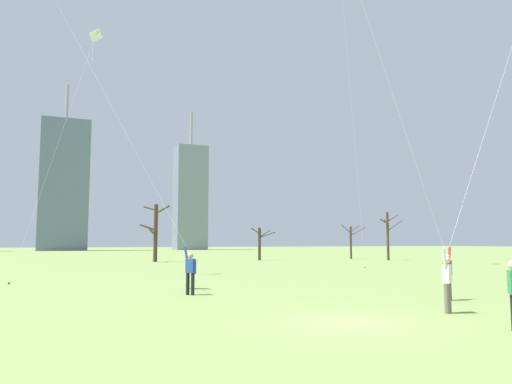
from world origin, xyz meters
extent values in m
plane|color=#7A934C|center=(0.00, 0.00, 0.00)|extent=(400.00, 400.00, 0.00)
cylinder|color=black|center=(5.89, 2.76, 0.42)|extent=(0.14, 0.14, 0.85)
cylinder|color=black|center=(6.09, 2.85, 0.42)|extent=(0.14, 0.14, 0.85)
cube|color=red|center=(5.99, 2.81, 1.12)|extent=(0.39, 0.32, 0.54)
sphere|color=beige|center=(5.99, 2.81, 1.51)|extent=(0.22, 0.22, 0.22)
cylinder|color=red|center=(5.79, 2.73, 1.09)|extent=(0.09, 0.09, 0.55)
cylinder|color=red|center=(6.18, 2.89, 1.59)|extent=(0.22, 0.16, 0.56)
cylinder|color=silver|center=(11.05, 4.13, 9.72)|extent=(9.76, 2.50, 15.76)
cylinder|color=#726656|center=(3.68, 0.41, 0.42)|extent=(0.14, 0.14, 0.85)
cylinder|color=#726656|center=(3.49, 0.29, 0.42)|extent=(0.14, 0.14, 0.85)
cube|color=white|center=(3.59, 0.35, 1.12)|extent=(0.39, 0.35, 0.54)
sphere|color=beige|center=(3.59, 0.35, 1.51)|extent=(0.22, 0.22, 0.22)
cylinder|color=white|center=(3.76, 0.47, 1.09)|extent=(0.09, 0.09, 0.55)
cylinder|color=white|center=(3.41, 0.24, 1.59)|extent=(0.22, 0.18, 0.56)
cylinder|color=black|center=(-1.79, 8.02, 0.42)|extent=(0.14, 0.14, 0.85)
cylinder|color=black|center=(-1.94, 8.18, 0.42)|extent=(0.14, 0.14, 0.85)
cube|color=#2D4CA5|center=(-1.87, 8.10, 1.12)|extent=(0.38, 0.38, 0.54)
sphere|color=tan|center=(-1.87, 8.10, 1.51)|extent=(0.22, 0.22, 0.22)
cylinder|color=#2D4CA5|center=(-1.72, 7.95, 1.09)|extent=(0.09, 0.09, 0.55)
cylinder|color=#2D4CA5|center=(-2.01, 8.25, 1.59)|extent=(0.20, 0.21, 0.56)
cylinder|color=silver|center=(-4.74, 10.03, 7.57)|extent=(5.48, 3.58, 11.46)
cylinder|color=#338C4C|center=(2.86, -2.42, 1.09)|extent=(0.09, 0.09, 0.55)
cylinder|color=silver|center=(16.77, 24.40, 14.67)|extent=(0.86, 4.29, 29.26)
cylinder|color=#3F3833|center=(16.34, 22.27, 0.04)|extent=(0.10, 0.10, 0.08)
cube|color=white|center=(-4.51, 21.37, 15.15)|extent=(0.89, 0.44, 0.90)
cylinder|color=black|center=(-4.51, 21.37, 15.15)|extent=(0.28, 0.24, 0.55)
cylinder|color=white|center=(-4.67, 21.49, 14.16)|extent=(0.02, 0.02, 1.34)
cylinder|color=silver|center=(-6.54, 18.92, 7.60)|extent=(4.08, 4.89, 15.12)
cylinder|color=#3F3833|center=(-8.58, 16.48, 0.04)|extent=(0.10, 0.10, 0.08)
cylinder|color=#4C3828|center=(29.11, 35.69, 2.73)|extent=(0.30, 0.30, 5.46)
cylinder|color=#4C3828|center=(28.58, 35.67, 4.40)|extent=(1.12, 0.17, 0.62)
cylinder|color=#4C3828|center=(29.71, 35.13, 3.92)|extent=(1.32, 1.23, 1.26)
cylinder|color=#4C3828|center=(28.54, 35.27, 4.30)|extent=(1.24, 0.97, 0.75)
cylinder|color=#4C3828|center=(29.46, 36.24, 4.59)|extent=(0.85, 1.24, 1.28)
cylinder|color=#4C3828|center=(29.85, 35.72, 4.75)|extent=(1.54, 0.17, 0.86)
cylinder|color=#423326|center=(3.79, 41.34, 2.99)|extent=(0.42, 0.42, 5.99)
cylinder|color=#423326|center=(4.28, 40.52, 5.39)|extent=(1.18, 1.79, 0.86)
cylinder|color=#423326|center=(3.21, 41.68, 5.56)|extent=(1.28, 0.85, 0.54)
cylinder|color=#423326|center=(3.24, 41.86, 3.57)|extent=(1.26, 1.19, 0.63)
cylinder|color=#423326|center=(3.32, 40.63, 3.05)|extent=(1.13, 1.57, 0.75)
cylinder|color=#423326|center=(2.93, 41.25, 3.53)|extent=(1.77, 0.31, 0.72)
cylinder|color=#423326|center=(15.61, 41.30, 1.83)|extent=(0.34, 0.34, 3.67)
cylinder|color=#423326|center=(16.43, 41.68, 3.01)|extent=(1.73, 0.88, 0.86)
cylinder|color=#423326|center=(16.35, 40.80, 2.87)|extent=(1.60, 1.12, 0.74)
cylinder|color=#423326|center=(14.95, 40.94, 3.30)|extent=(1.40, 0.84, 0.68)
cylinder|color=#423326|center=(27.87, 41.28, 1.97)|extent=(0.25, 0.25, 3.93)
cylinder|color=#423326|center=(27.69, 41.94, 3.64)|extent=(0.46, 1.39, 1.05)
cylinder|color=#423326|center=(27.26, 41.37, 3.68)|extent=(1.29, 0.30, 1.09)
cylinder|color=#423326|center=(27.60, 40.73, 3.66)|extent=(0.62, 1.15, 0.61)
cylinder|color=#423326|center=(28.73, 40.95, 3.36)|extent=(1.80, 0.76, 1.11)
cylinder|color=#423326|center=(28.02, 40.64, 3.65)|extent=(0.39, 1.33, 0.83)
cube|color=slate|center=(-2.36, 120.93, 16.20)|extent=(11.55, 6.50, 32.41)
cylinder|color=#99999E|center=(-2.36, 120.93, 37.03)|extent=(0.80, 0.80, 9.23)
cube|color=gray|center=(30.15, 121.65, 14.20)|extent=(8.43, 6.09, 28.40)
cylinder|color=#99999E|center=(30.15, 121.65, 33.33)|extent=(0.80, 0.80, 9.87)
camera|label=1|loc=(-7.28, -10.92, 2.03)|focal=35.17mm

